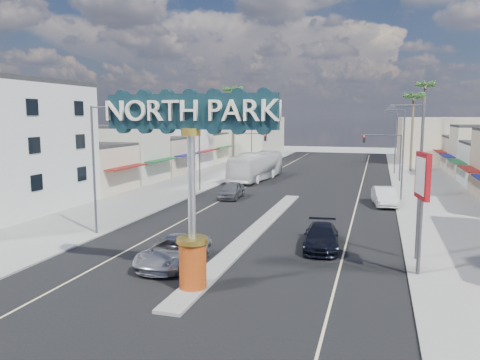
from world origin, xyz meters
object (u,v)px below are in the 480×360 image
Objects in this scene: streetlight_l_mid at (201,146)px; suv_right at (321,237)px; streetlight_r_near at (417,174)px; streetlight_l_far at (253,137)px; bank_pylon_sign at (422,183)px; car_parked_left at (232,190)px; palm_left_far at (233,94)px; streetlight_r_far at (394,139)px; suv_left at (173,251)px; city_bus at (256,166)px; car_parked_right at (384,196)px; traffic_signal_right at (386,148)px; palm_right_far at (425,90)px; streetlight_l_near at (96,163)px; palm_right_mid at (414,100)px; traffic_signal_left at (246,145)px; streetlight_r_mid at (401,150)px; gateway_sign at (191,168)px.

suv_right is at bearing -50.95° from streetlight_l_mid.
streetlight_l_mid is 28.90m from streetlight_r_near.
streetlight_l_far is at bearing 90.00° from streetlight_l_mid.
streetlight_r_near is 1.72× the size of suv_right.
car_parked_left is at bearing 119.21° from bank_pylon_sign.
palm_left_far is at bearing 97.31° from streetlight_l_mid.
suv_left is at bearing -105.51° from streetlight_r_far.
suv_right is at bearing 40.08° from suv_left.
car_parked_left is 14.08m from city_bus.
car_parked_right is at bearing -1.12° from car_parked_left.
suv_left is (-11.71, -38.68, -3.49)m from traffic_signal_right.
city_bus is (6.13, -9.35, -9.70)m from palm_left_far.
streetlight_r_near is 0.70× the size of city_bus.
suv_left is 35.62m from city_bus.
streetlight_r_far reaches higher than car_parked_right.
traffic_signal_right is 1.23× the size of car_parked_left.
streetlight_r_far is 0.64× the size of palm_right_far.
bank_pylon_sign is (17.37, -33.43, 3.14)m from city_bus.
suv_left is (7.91, -4.69, -4.28)m from streetlight_l_near.
palm_right_mid is 6.57m from palm_right_far.
traffic_signal_right reaches higher than city_bus.
bank_pylon_sign is (20.93, -44.78, -0.13)m from streetlight_l_far.
streetlight_l_near is 0.69× the size of palm_left_far.
traffic_signal_left is at bearing 180.00° from traffic_signal_right.
streetlight_r_mid is 28.21m from suv_left.
traffic_signal_left is 0.67× the size of streetlight_r_far.
streetlight_r_far reaches higher than city_bus.
streetlight_l_mid is at bearing 123.60° from suv_right.
gateway_sign is at bearing -77.67° from traffic_signal_left.
palm_right_mid is (13.00, 54.02, 4.67)m from gateway_sign.
streetlight_l_near is 21.11m from bank_pylon_sign.
streetlight_r_mid is at bearing -40.48° from palm_left_far.
traffic_signal_right is 0.67× the size of streetlight_l_far.
gateway_sign is 62.20m from palm_right_far.
bank_pylon_sign is (0.06, -2.78, -0.13)m from streetlight_r_near.
streetlight_l_mid is 0.74× the size of palm_right_mid.
car_parked_left is at bearing -36.21° from streetlight_l_mid.
bank_pylon_sign is (20.93, -2.78, -0.13)m from streetlight_l_near.
palm_right_far is at bearing 71.57° from palm_right_mid.
streetlight_l_near reaches higher than traffic_signal_left.
gateway_sign reaches higher than city_bus.
palm_right_far is (24.18, 18.01, 8.11)m from traffic_signal_left.
traffic_signal_right is at bearing -107.90° from palm_right_far.
gateway_sign reaches higher than car_parked_left.
palm_left_far is 0.93× the size of palm_right_far.
palm_left_far is at bearing -167.01° from palm_right_mid.
streetlight_l_far is (0.00, 42.00, 0.00)m from streetlight_l_near.
traffic_signal_right is (9.18, 42.02, -1.65)m from gateway_sign.
streetlight_l_mid reaches higher than suv_left.
suv_right is at bearing -66.72° from traffic_signal_left.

